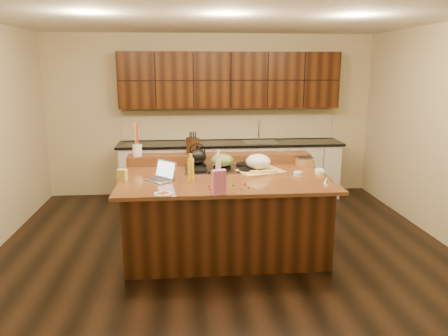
{
  "coord_description": "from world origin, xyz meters",
  "views": [
    {
      "loc": [
        -0.45,
        -4.93,
        2.16
      ],
      "look_at": [
        0.0,
        0.05,
        1.0
      ],
      "focal_mm": 35.0,
      "sensor_mm": 36.0,
      "label": 1
    }
  ],
  "objects": [
    {
      "name": "utensil_crock",
      "position": [
        -1.07,
        0.7,
        1.11
      ],
      "size": [
        0.14,
        0.14,
        0.14
      ],
      "primitive_type": "cylinder",
      "rotation": [
        0.0,
        0.0,
        -0.19
      ],
      "color": "white",
      "rests_on": "back_ledge"
    },
    {
      "name": "kettle",
      "position": [
        -0.3,
        0.43,
        1.07
      ],
      "size": [
        0.28,
        0.28,
        0.2
      ],
      "primitive_type": "ellipsoid",
      "rotation": [
        0.0,
        0.0,
        0.32
      ],
      "color": "black",
      "rests_on": "cooktop"
    },
    {
      "name": "vinegar_bottle",
      "position": [
        -0.07,
        0.05,
        1.04
      ],
      "size": [
        0.07,
        0.07,
        0.25
      ],
      "primitive_type": "cylinder",
      "rotation": [
        0.0,
        0.0,
        -0.08
      ],
      "color": "silver",
      "rests_on": "island"
    },
    {
      "name": "gumdrop_1",
      "position": [
        0.2,
        -0.57,
        0.93
      ],
      "size": [
        0.02,
        0.02,
        0.02
      ],
      "primitive_type": "ellipsoid",
      "color": "#198C26",
      "rests_on": "island"
    },
    {
      "name": "island",
      "position": [
        0.0,
        0.0,
        0.46
      ],
      "size": [
        2.4,
        1.6,
        0.92
      ],
      "color": "black",
      "rests_on": "ground"
    },
    {
      "name": "kitchen_timer",
      "position": [
        1.08,
        -0.44,
        0.96
      ],
      "size": [
        0.1,
        0.1,
        0.07
      ],
      "primitive_type": "cone",
      "rotation": [
        0.0,
        0.0,
        0.29
      ],
      "color": "silver",
      "rests_on": "island"
    },
    {
      "name": "pink_bag",
      "position": [
        -0.12,
        -0.76,
        1.04
      ],
      "size": [
        0.15,
        0.1,
        0.25
      ],
      "primitive_type": "cube",
      "rotation": [
        0.0,
        0.0,
        0.25
      ],
      "color": "pink",
      "rests_on": "island"
    },
    {
      "name": "oil_bottle",
      "position": [
        -0.39,
        -0.27,
        1.06
      ],
      "size": [
        0.08,
        0.08,
        0.27
      ],
      "primitive_type": "cylinder",
      "rotation": [
        0.0,
        0.0,
        -0.13
      ],
      "color": "yellow",
      "rests_on": "island"
    },
    {
      "name": "back_counter",
      "position": [
        0.3,
        2.23,
        0.98
      ],
      "size": [
        3.7,
        0.66,
        2.4
      ],
      "color": "silver",
      "rests_on": "ground"
    },
    {
      "name": "gumdrop_7",
      "position": [
        0.12,
        -0.61,
        0.93
      ],
      "size": [
        0.02,
        0.02,
        0.02
      ],
      "primitive_type": "ellipsoid",
      "color": "#198C26",
      "rests_on": "island"
    },
    {
      "name": "back_ledge",
      "position": [
        0.0,
        0.7,
        0.98
      ],
      "size": [
        2.4,
        0.3,
        0.12
      ],
      "primitive_type": "cube",
      "color": "black",
      "rests_on": "island"
    },
    {
      "name": "gumdrop_10",
      "position": [
        -0.21,
        -0.46,
        0.93
      ],
      "size": [
        0.02,
        0.02,
        0.02
      ],
      "primitive_type": "ellipsoid",
      "color": "red",
      "rests_on": "island"
    },
    {
      "name": "wooden_tray",
      "position": [
        0.43,
        0.18,
        1.01
      ],
      "size": [
        0.61,
        0.53,
        0.21
      ],
      "rotation": [
        0.0,
        0.0,
        0.33
      ],
      "color": "tan",
      "rests_on": "island"
    },
    {
      "name": "gumdrop_3",
      "position": [
        0.05,
        -0.46,
        0.93
      ],
      "size": [
        0.02,
        0.02,
        0.02
      ],
      "primitive_type": "ellipsoid",
      "color": "#198C26",
      "rests_on": "island"
    },
    {
      "name": "gumdrop_6",
      "position": [
        -0.14,
        -0.41,
        0.93
      ],
      "size": [
        0.02,
        0.02,
        0.02
      ],
      "primitive_type": "ellipsoid",
      "color": "red",
      "rests_on": "island"
    },
    {
      "name": "cooktop",
      "position": [
        0.0,
        0.3,
        0.94
      ],
      "size": [
        0.92,
        0.52,
        0.05
      ],
      "color": "gray",
      "rests_on": "island"
    },
    {
      "name": "candy_plate",
      "position": [
        -0.68,
        -0.71,
        0.93
      ],
      "size": [
        0.23,
        0.23,
        0.01
      ],
      "primitive_type": "cylinder",
      "rotation": [
        0.0,
        0.0,
        -0.3
      ],
      "color": "white",
      "rests_on": "island"
    },
    {
      "name": "laptop",
      "position": [
        -0.72,
        -0.14,
        0.98
      ],
      "size": [
        0.39,
        0.39,
        0.21
      ],
      "rotation": [
        0.0,
        0.0,
        -0.81
      ],
      "color": "#B7B7BC",
      "rests_on": "island"
    },
    {
      "name": "ramekin_b",
      "position": [
        1.15,
        0.05,
        0.94
      ],
      "size": [
        0.13,
        0.13,
        0.04
      ],
      "primitive_type": "cylinder",
      "rotation": [
        0.0,
        0.0,
        0.33
      ],
      "color": "white",
      "rests_on": "island"
    },
    {
      "name": "knife_block",
      "position": [
        -0.35,
        0.7,
        1.15
      ],
      "size": [
        0.17,
        0.21,
        0.22
      ],
      "primitive_type": "cube",
      "rotation": [
        0.0,
        0.0,
        0.4
      ],
      "color": "black",
      "rests_on": "back_ledge"
    },
    {
      "name": "gumdrop_9",
      "position": [
        -0.07,
        -0.54,
        0.93
      ],
      "size": [
        0.02,
        0.02,
        0.02
      ],
      "primitive_type": "ellipsoid",
      "color": "#198C26",
      "rests_on": "island"
    },
    {
      "name": "ramekin_a",
      "position": [
        1.13,
        -0.03,
        0.94
      ],
      "size": [
        0.1,
        0.1,
        0.04
      ],
      "primitive_type": "cylinder",
      "rotation": [
        0.0,
        0.0,
        0.02
      ],
      "color": "white",
      "rests_on": "island"
    },
    {
      "name": "strainer_bowl",
      "position": [
        1.08,
        0.43,
        0.97
      ],
      "size": [
        0.26,
        0.26,
        0.09
      ],
      "primitive_type": "cylinder",
      "rotation": [
        0.0,
        0.0,
        -0.09
      ],
      "color": "#996B3F",
      "rests_on": "island"
    },
    {
      "name": "gumdrop_0",
      "position": [
        -0.02,
        -0.42,
        0.93
      ],
      "size": [
        0.02,
        0.02,
        0.02
      ],
      "primitive_type": "ellipsoid",
      "color": "red",
      "rests_on": "island"
    },
    {
      "name": "package_box",
      "position": [
        -1.15,
        -0.17,
        0.99
      ],
      "size": [
        0.12,
        0.1,
        0.14
      ],
      "primitive_type": "cube",
      "rotation": [
        0.0,
        0.0,
        -0.33
      ],
      "color": "gold",
      "rests_on": "island"
    },
    {
      "name": "ramekin_c",
      "position": [
        0.86,
        -0.07,
        0.94
      ],
      "size": [
        0.12,
        0.12,
        0.04
      ],
      "primitive_type": "cylinder",
      "rotation": [
        0.0,
        0.0,
        -0.16
      ],
      "color": "white",
      "rests_on": "island"
    },
    {
      "name": "room",
      "position": [
        0.0,
        0.0,
        1.35
      ],
      "size": [
        5.52,
        5.02,
        2.72
      ],
      "color": "black",
      "rests_on": "ground"
    },
    {
      "name": "gumdrop_4",
      "position": [
        0.19,
        -0.4,
        0.93
      ],
      "size": [
        0.02,
        0.02,
        0.02
      ],
      "primitive_type": "ellipsoid",
      "color": "red",
      "rests_on": "island"
    },
    {
      "name": "green_bowl",
      "position": [
        0.0,
        0.3,
        1.04
      ],
      "size": [
        0.36,
        0.36,
        0.15
      ],
      "primitive_type": "ellipsoid",
      "rotation": [
        0.0,
        0.0,
        -0.36
      ],
      "color": "#55742E",
      "rests_on": "cooktop"
    },
    {
      "name": "gumdrop_8",
      "position": [
        -0.2,
        -0.58,
        0.93
      ],
      "size": [
        0.02,
        0.02,
        0.02
      ],
      "primitive_type": "ellipsoid",
      "color": "red",
      "rests_on": "island"
    },
    {
      "name": "gumdrop_2",
      "position": [
        0.17,
        -0.45,
        0.93
      ],
      "size": [
        0.02,
        0.02,
        0.02
      ],
      "primitive_type": "ellipsoid",
      "color": "red",
      "rests_on": "island"
    },
    {
      "name": "gumdrop_5",
      "position": [
        -0.13,
        -0.48,
        0.93
      ],
      "size": [
        0.02,
        0.02,
        0.02
      ],
      "primitive_type": "ellipsoid",
      "color": "#198C26",
      "rests_on": "island"
    }
  ]
}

